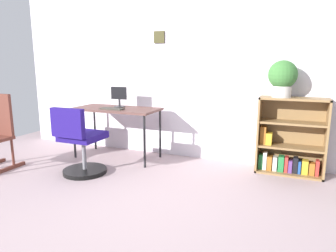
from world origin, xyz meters
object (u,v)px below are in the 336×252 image
object	(u,v)px
desk	(116,112)
bookshelf_low	(289,141)
potted_plant_on_shelf	(283,77)
monitor	(119,97)
office_chair	(80,146)
keyboard	(112,109)

from	to	relation	value
desk	bookshelf_low	bearing A→B (deg)	7.01
desk	potted_plant_on_shelf	bearing A→B (deg)	5.99
desk	monitor	xyz separation A→B (m)	(-0.01, 0.09, 0.20)
office_chair	bookshelf_low	xyz separation A→B (m)	(2.27, 1.04, 0.04)
desk	keyboard	bearing A→B (deg)	-82.42
bookshelf_low	potted_plant_on_shelf	xyz separation A→B (m)	(-0.12, -0.05, 0.75)
desk	potted_plant_on_shelf	xyz separation A→B (m)	(2.11, 0.22, 0.50)
monitor	office_chair	xyz separation A→B (m)	(-0.02, -0.85, -0.50)
keyboard	bookshelf_low	bearing A→B (deg)	10.49
office_chair	potted_plant_on_shelf	world-z (taller)	potted_plant_on_shelf
desk	bookshelf_low	distance (m)	2.27
office_chair	keyboard	bearing A→B (deg)	85.59
desk	monitor	size ratio (longest dim) A/B	4.17
office_chair	bookshelf_low	bearing A→B (deg)	24.59
desk	bookshelf_low	size ratio (longest dim) A/B	1.29
monitor	keyboard	bearing A→B (deg)	-83.85
keyboard	bookshelf_low	distance (m)	2.28
monitor	office_chair	size ratio (longest dim) A/B	0.34
monitor	potted_plant_on_shelf	world-z (taller)	potted_plant_on_shelf
office_chair	potted_plant_on_shelf	distance (m)	2.49
monitor	bookshelf_low	world-z (taller)	monitor
monitor	keyboard	world-z (taller)	monitor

